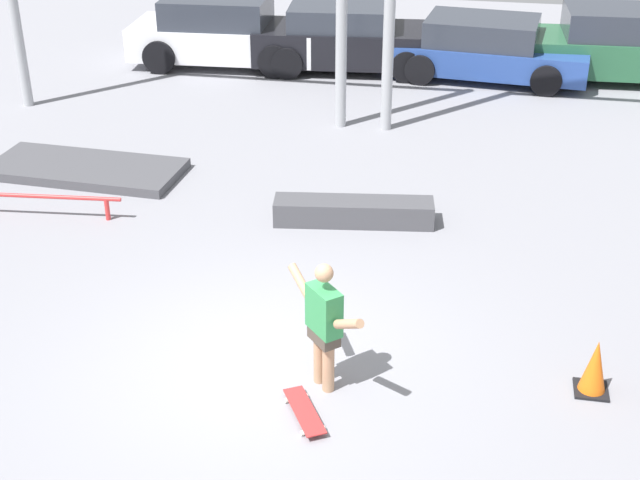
% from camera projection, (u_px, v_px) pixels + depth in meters
% --- Properties ---
extents(ground_plane, '(36.00, 36.00, 0.00)m').
position_uv_depth(ground_plane, '(266.00, 363.00, 9.80)').
color(ground_plane, gray).
extents(skateboarder, '(0.98, 1.07, 1.47)m').
position_uv_depth(skateboarder, '(324.00, 322.00, 9.07)').
color(skateboarder, tan).
rests_on(skateboarder, ground_plane).
extents(skateboard, '(0.58, 0.80, 0.08)m').
position_uv_depth(skateboard, '(304.00, 411.00, 8.96)').
color(skateboard, red).
rests_on(skateboard, ground_plane).
extents(grind_box, '(2.32, 0.78, 0.35)m').
position_uv_depth(grind_box, '(354.00, 212.00, 12.75)').
color(grind_box, '#47474C').
rests_on(grind_box, ground_plane).
extents(manual_pad, '(3.16, 1.48, 0.15)m').
position_uv_depth(manual_pad, '(86.00, 169.00, 14.37)').
color(manual_pad, '#47474C').
rests_on(manual_pad, ground_plane).
extents(grind_rail, '(2.41, 0.28, 0.36)m').
position_uv_depth(grind_rail, '(40.00, 199.00, 12.87)').
color(grind_rail, red).
rests_on(grind_rail, ground_plane).
extents(parked_car_white, '(4.13, 2.16, 1.47)m').
position_uv_depth(parked_car_white, '(223.00, 32.00, 19.46)').
color(parked_car_white, white).
rests_on(parked_car_white, ground_plane).
extents(parked_car_black, '(4.17, 2.12, 1.38)m').
position_uv_depth(parked_car_black, '(348.00, 38.00, 19.12)').
color(parked_car_black, black).
rests_on(parked_car_black, ground_plane).
extents(parked_car_blue, '(4.25, 2.21, 1.26)m').
position_uv_depth(parked_car_blue, '(486.00, 49.00, 18.61)').
color(parked_car_blue, '#284793').
rests_on(parked_car_blue, ground_plane).
extents(parked_car_green, '(4.36, 2.04, 1.48)m').
position_uv_depth(parked_car_green, '(626.00, 46.00, 18.45)').
color(parked_car_green, '#28603D').
rests_on(parked_car_green, ground_plane).
extents(traffic_cone, '(0.35, 0.35, 0.63)m').
position_uv_depth(traffic_cone, '(595.00, 367.00, 9.21)').
color(traffic_cone, black).
rests_on(traffic_cone, ground_plane).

